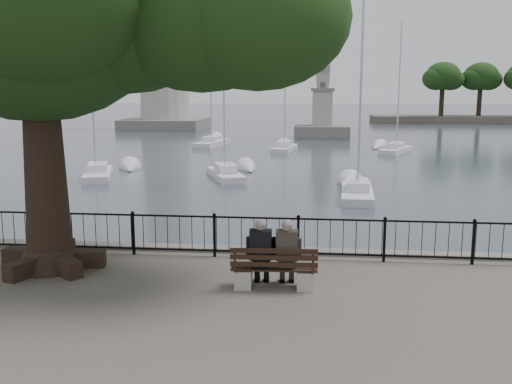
# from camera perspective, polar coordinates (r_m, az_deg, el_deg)

# --- Properties ---
(harbor) EXTENTS (260.00, 260.00, 1.20)m
(harbor) POSITION_cam_1_polar(r_m,az_deg,el_deg) (14.34, 0.21, -7.93)
(harbor) COLOR #615D59
(harbor) RESTS_ON ground
(railing) EXTENTS (22.06, 0.06, 1.00)m
(railing) POSITION_cam_1_polar(r_m,az_deg,el_deg) (13.56, 0.00, -4.33)
(railing) COLOR black
(railing) RESTS_ON ground
(bench) EXTENTS (1.75, 0.59, 0.91)m
(bench) POSITION_cam_1_polar(r_m,az_deg,el_deg) (11.57, 1.82, -8.16)
(bench) COLOR gray
(bench) RESTS_ON ground
(person_left) EXTENTS (0.43, 0.72, 1.45)m
(person_left) POSITION_cam_1_polar(r_m,az_deg,el_deg) (11.57, 0.50, -6.35)
(person_left) COLOR black
(person_left) RESTS_ON ground
(person_right) EXTENTS (0.43, 0.72, 1.45)m
(person_right) POSITION_cam_1_polar(r_m,az_deg,el_deg) (11.55, 3.11, -6.39)
(person_right) COLOR black
(person_right) RESTS_ON ground
(tree) EXTENTS (10.73, 7.50, 8.77)m
(tree) POSITION_cam_1_polar(r_m,az_deg,el_deg) (13.12, -17.70, 17.64)
(tree) COLOR black
(tree) RESTS_ON ground
(lighthouse) EXTENTS (10.06, 10.06, 30.76)m
(lighthouse) POSITION_cam_1_polar(r_m,az_deg,el_deg) (75.53, -9.28, 16.12)
(lighthouse) COLOR #615D59
(lighthouse) RESTS_ON ground
(lion_monument) EXTENTS (5.62, 5.62, 8.39)m
(lion_monument) POSITION_cam_1_polar(r_m,az_deg,el_deg) (60.57, 6.62, 7.37)
(lion_monument) COLOR #615D59
(lion_monument) RESTS_ON ground
(sailboat_a) EXTENTS (2.91, 5.32, 10.01)m
(sailboat_a) POSITION_cam_1_polar(r_m,az_deg,el_deg) (33.99, -15.54, 1.93)
(sailboat_a) COLOR silver
(sailboat_a) RESTS_ON ground
(sailboat_b) EXTENTS (2.98, 5.12, 10.83)m
(sailboat_b) POSITION_cam_1_polar(r_m,az_deg,el_deg) (32.60, -3.09, 2.00)
(sailboat_b) COLOR silver
(sailboat_b) RESTS_ON ground
(sailboat_c) EXTENTS (1.68, 5.17, 10.30)m
(sailboat_c) POSITION_cam_1_polar(r_m,az_deg,el_deg) (27.04, 10.08, 0.12)
(sailboat_c) COLOR silver
(sailboat_c) RESTS_ON ground
(sailboat_f) EXTENTS (2.00, 5.15, 10.22)m
(sailboat_f) POSITION_cam_1_polar(r_m,az_deg,el_deg) (47.31, 2.87, 4.52)
(sailboat_f) COLOR silver
(sailboat_f) RESTS_ON ground
(sailboat_g) EXTENTS (3.33, 5.24, 10.44)m
(sailboat_g) POSITION_cam_1_polar(r_m,az_deg,el_deg) (47.29, 13.81, 4.24)
(sailboat_g) COLOR silver
(sailboat_g) RESTS_ON ground
(sailboat_h) EXTENTS (2.55, 6.11, 13.71)m
(sailboat_h) POSITION_cam_1_polar(r_m,az_deg,el_deg) (51.92, -4.40, 5.08)
(sailboat_h) COLOR silver
(sailboat_h) RESTS_ON ground
(far_shore) EXTENTS (30.00, 8.60, 9.18)m
(far_shore) POSITION_cam_1_polar(r_m,az_deg,el_deg) (93.21, 21.28, 8.89)
(far_shore) COLOR #4A443C
(far_shore) RESTS_ON ground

